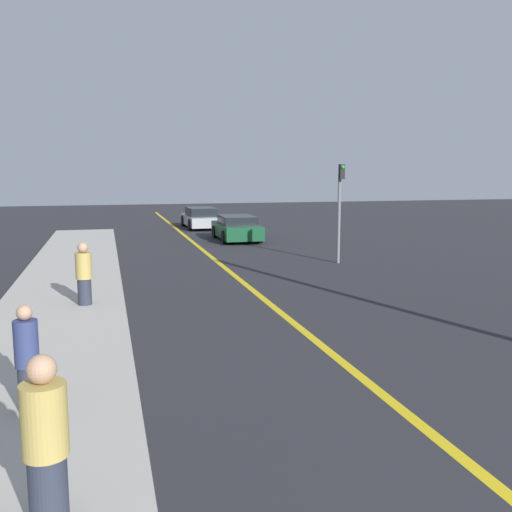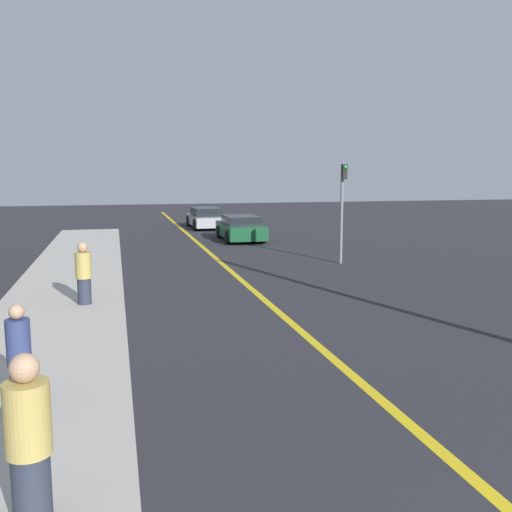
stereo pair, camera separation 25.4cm
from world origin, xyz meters
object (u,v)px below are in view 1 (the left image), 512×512
(car_ahead_center, at_px, (201,218))
(pedestrian_mid_group, at_px, (27,359))
(car_near_right_lane, at_px, (237,228))
(traffic_light, at_px, (340,203))
(pedestrian_far_standing, at_px, (84,274))
(pedestrian_near_curb, at_px, (46,443))

(car_ahead_center, xyz_separation_m, pedestrian_mid_group, (-6.81, -26.57, 0.26))
(car_near_right_lane, xyz_separation_m, traffic_light, (2.16, -8.10, 1.70))
(pedestrian_far_standing, height_order, traffic_light, traffic_light)
(pedestrian_mid_group, distance_m, pedestrian_far_standing, 6.69)
(car_ahead_center, bearing_deg, pedestrian_far_standing, -108.27)
(pedestrian_near_curb, xyz_separation_m, traffic_light, (9.19, 14.58, 1.37))
(car_ahead_center, height_order, pedestrian_far_standing, pedestrian_far_standing)
(car_ahead_center, distance_m, pedestrian_far_standing, 20.87)
(car_near_right_lane, relative_size, car_ahead_center, 0.95)
(pedestrian_far_standing, bearing_deg, traffic_light, 29.04)
(pedestrian_far_standing, bearing_deg, pedestrian_mid_group, -94.69)
(pedestrian_far_standing, bearing_deg, pedestrian_near_curb, -90.20)
(car_ahead_center, xyz_separation_m, pedestrian_near_curb, (-6.29, -29.41, 0.32))
(car_near_right_lane, height_order, pedestrian_near_curb, pedestrian_near_curb)
(car_ahead_center, distance_m, pedestrian_mid_group, 27.43)
(pedestrian_near_curb, relative_size, pedestrian_far_standing, 1.06)
(car_near_right_lane, distance_m, pedestrian_mid_group, 21.23)
(car_ahead_center, relative_size, pedestrian_mid_group, 2.97)
(car_near_right_lane, distance_m, pedestrian_far_standing, 14.93)
(pedestrian_near_curb, height_order, pedestrian_far_standing, pedestrian_near_curb)
(car_near_right_lane, relative_size, traffic_light, 1.17)
(car_ahead_center, relative_size, pedestrian_far_standing, 2.87)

